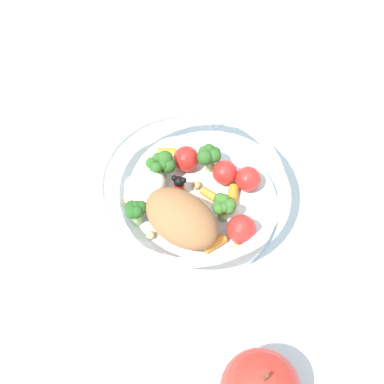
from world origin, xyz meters
TOP-DOWN VIEW (x-y plane):
  - ground_plane at (0.00, 0.00)m, footprint 2.40×2.40m
  - food_container at (-0.01, 0.00)m, footprint 0.22×0.22m
  - folded_napkin at (-0.17, -0.14)m, footprint 0.11×0.14m

SIDE VIEW (x-z plane):
  - ground_plane at x=0.00m, z-range 0.00..0.00m
  - folded_napkin at x=-0.17m, z-range 0.00..0.01m
  - food_container at x=-0.01m, z-range 0.00..0.06m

